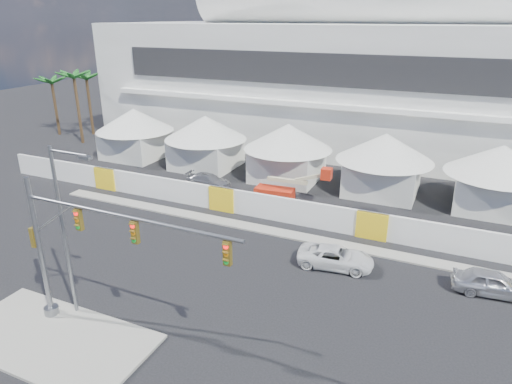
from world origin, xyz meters
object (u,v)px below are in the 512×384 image
at_px(lot_car_c, 208,181).
at_px(sedan_silver, 493,283).
at_px(pickup_curb, 336,257).
at_px(traffic_mast, 76,250).
at_px(streetlight_median, 66,222).
at_px(boom_lift, 281,191).

bearing_deg(lot_car_c, sedan_silver, -112.25).
height_order(pickup_curb, traffic_mast, traffic_mast).
bearing_deg(pickup_curb, lot_car_c, 49.82).
bearing_deg(streetlight_median, pickup_curb, 43.34).
xyz_separation_m(sedan_silver, streetlight_median, (-19.92, -11.09, 4.61)).
bearing_deg(boom_lift, streetlight_median, -104.86).
bearing_deg(sedan_silver, boom_lift, 57.16).
relative_size(pickup_curb, lot_car_c, 1.10).
relative_size(pickup_curb, traffic_mast, 0.41).
height_order(traffic_mast, boom_lift, traffic_mast).
xyz_separation_m(sedan_silver, boom_lift, (-16.06, 8.26, 0.16)).
bearing_deg(sedan_silver, streetlight_median, 113.47).
distance_m(lot_car_c, streetlight_median, 20.43).
bearing_deg(pickup_curb, sedan_silver, -93.51).
bearing_deg(boom_lift, pickup_curb, -54.81).
height_order(streetlight_median, boom_lift, streetlight_median).
bearing_deg(pickup_curb, boom_lift, 30.89).
distance_m(sedan_silver, boom_lift, 18.06).
relative_size(pickup_curb, streetlight_median, 0.52).
height_order(sedan_silver, lot_car_c, sedan_silver).
distance_m(lot_car_c, boom_lift, 7.33).
bearing_deg(pickup_curb, traffic_mast, 130.94).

